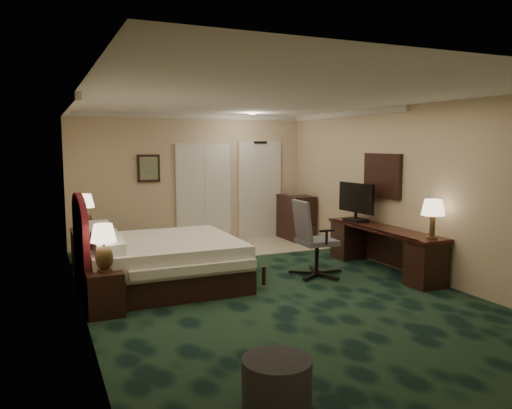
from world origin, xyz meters
name	(u,v)px	position (x,y,z in m)	size (l,w,h in m)	color
floor	(266,289)	(0.00, 0.00, 0.00)	(5.00, 7.50, 0.00)	black
ceiling	(267,99)	(0.00, 0.00, 2.70)	(5.00, 7.50, 0.00)	white
wall_back	(191,179)	(0.00, 3.75, 1.35)	(5.00, 0.00, 2.70)	#CCB091
wall_front	(483,246)	(0.00, -3.75, 1.35)	(5.00, 0.00, 2.70)	#CCB091
wall_left	(80,205)	(-2.50, 0.00, 1.35)	(0.00, 7.50, 2.70)	#CCB091
wall_right	(407,190)	(2.50, 0.00, 1.35)	(0.00, 7.50, 2.70)	#CCB091
crown_molding	(267,103)	(0.00, 0.00, 2.65)	(5.00, 7.50, 0.10)	silver
tile_patch	(247,246)	(0.90, 2.90, 0.01)	(3.20, 1.70, 0.01)	beige
headboard	(80,242)	(-2.44, 1.00, 0.70)	(0.12, 2.00, 1.40)	#470911
entry_door	(260,191)	(1.55, 3.72, 1.05)	(1.02, 0.06, 2.18)	silver
closet_doors	(204,193)	(0.25, 3.71, 1.05)	(1.20, 0.06, 2.10)	beige
wall_art	(149,168)	(-0.90, 3.71, 1.60)	(0.45, 0.06, 0.55)	#496A56
wall_mirror	(382,175)	(2.46, 0.60, 1.55)	(0.05, 0.95, 0.75)	white
bed	(162,262)	(-1.32, 0.82, 0.34)	(2.16, 2.00, 0.69)	silver
nightstand_near	(105,293)	(-2.26, -0.15, 0.27)	(0.43, 0.49, 0.54)	black
nightstand_far	(88,248)	(-2.23, 2.46, 0.32)	(0.51, 0.58, 0.64)	black
lamp_near	(104,248)	(-2.25, -0.15, 0.83)	(0.31, 0.31, 0.58)	black
lamp_far	(85,212)	(-2.24, 2.51, 0.94)	(0.32, 0.32, 0.60)	black
bed_bench	(241,264)	(-0.09, 0.75, 0.21)	(0.42, 1.22, 0.41)	#6D2F0E
ottoman	(277,383)	(-1.29, -2.98, 0.20)	(0.56, 0.56, 0.40)	#29292B
desk	(383,249)	(2.21, 0.20, 0.36)	(0.54, 2.50, 0.72)	black
tv	(356,202)	(2.19, 0.96, 1.06)	(0.07, 0.87, 0.68)	black
desk_lamp	(433,219)	(2.25, -0.85, 1.01)	(0.33, 0.33, 0.58)	black
desk_chair	(317,238)	(1.04, 0.35, 0.61)	(0.71, 0.67, 1.22)	#535358
minibar	(296,217)	(2.19, 3.20, 0.49)	(0.51, 0.92, 0.97)	black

